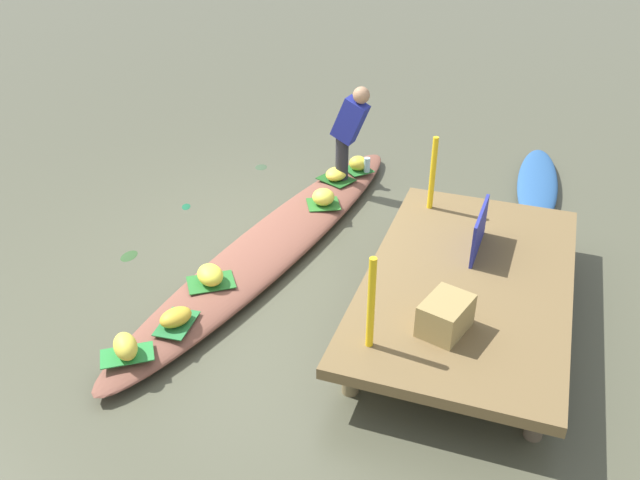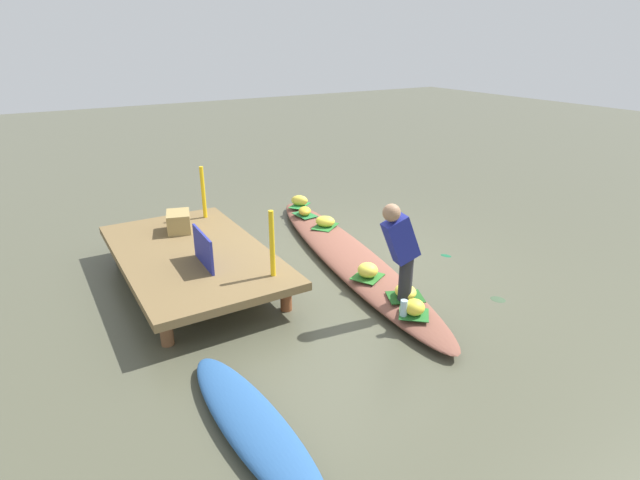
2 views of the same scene
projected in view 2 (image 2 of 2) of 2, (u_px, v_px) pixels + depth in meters
The scene contains 25 objects.
canal_water at pixel (348, 262), 7.41m from camera, with size 40.00×40.00×0.00m, color #4C4D3A.
dock_platform at pixel (192, 255), 6.65m from camera, with size 3.20×1.80×0.46m.
vendor_boat at pixel (348, 256), 7.37m from camera, with size 5.34×0.79×0.19m, color brown.
moored_boat at pixel (253, 425), 4.19m from camera, with size 2.21×0.50×0.17m, color #27538D.
leaf_mat_0 at pixel (305, 215), 8.79m from camera, with size 0.42×0.28×0.01m, color #257337.
banana_bunch_0 at pixel (305, 211), 8.76m from camera, with size 0.30×0.21×0.14m, color gold.
leaf_mat_1 at pixel (325, 226), 8.26m from camera, with size 0.45×0.31×0.01m, color #266E2B.
banana_bunch_1 at pixel (325, 221), 8.23m from camera, with size 0.32×0.24×0.17m, color yellow.
leaf_mat_2 at pixel (414, 314), 5.65m from camera, with size 0.33×0.30×0.01m, color #246B2A.
banana_bunch_2 at pixel (414, 307), 5.62m from camera, with size 0.23×0.23×0.18m, color yellow.
leaf_mat_3 at pixel (300, 205), 9.28m from camera, with size 0.43×0.25×0.01m, color #278338.
banana_bunch_3 at pixel (299, 200), 9.24m from camera, with size 0.31×0.19×0.19m, color yellow.
leaf_mat_4 at pixel (367, 277), 6.53m from camera, with size 0.37×0.34×0.01m, color #2A6C26.
banana_bunch_4 at pixel (368, 270), 6.50m from camera, with size 0.26×0.26×0.19m, color #EEDF47.
leaf_mat_5 at pixel (405, 297), 6.03m from camera, with size 0.42×0.32×0.01m, color #1C511C.
banana_bunch_5 at pixel (406, 291), 6.00m from camera, with size 0.30×0.25×0.15m, color yellow.
vendor_person at pixel (401, 247), 5.67m from camera, with size 0.25×0.48×1.22m.
water_bottle at pixel (404, 308), 5.58m from camera, with size 0.08×0.08×0.20m, color #AAD1DC.
market_banner at pixel (203, 249), 6.15m from camera, with size 0.71×0.03×0.43m, color navy.
railing_post_west at pixel (272, 244), 5.81m from camera, with size 0.06×0.06×0.81m, color yellow.
railing_post_east at pixel (203, 192), 7.72m from camera, with size 0.06×0.06×0.81m, color yellow.
produce_crate at pixel (179, 222), 7.27m from camera, with size 0.44×0.32×0.28m, color #9A824C.
drifting_plant_0 at pixel (498, 299), 6.36m from camera, with size 0.19×0.16×0.01m, color #364B32.
drifting_plant_1 at pixel (397, 231), 8.59m from camera, with size 0.23×0.16×0.01m, color #2A4A24.
drifting_plant_2 at pixel (446, 256), 7.63m from camera, with size 0.17×0.10×0.01m, color #165635.
Camera 2 is at (-5.57, 3.83, 3.09)m, focal length 28.30 mm.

